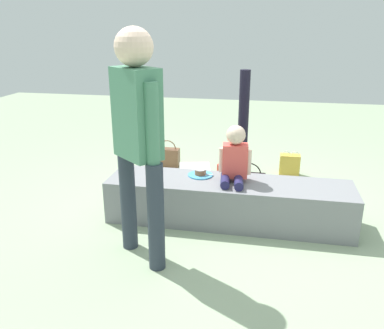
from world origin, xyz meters
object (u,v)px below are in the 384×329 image
adult_standing (138,128)px  cake_plate (200,173)px  handbag_brown_canvas (168,157)px  cake_box_white (195,173)px  water_bottle_near_gift (306,189)px  party_cup_red (221,168)px  gift_bag (290,165)px  handbag_black_leather (249,184)px  child_seated (235,157)px

adult_standing → cake_plate: 1.02m
handbag_brown_canvas → cake_box_white: bearing=-41.4°
handbag_brown_canvas → cake_plate: bearing=-63.1°
cake_plate → water_bottle_near_gift: bearing=28.9°
water_bottle_near_gift → handbag_brown_canvas: 1.72m
adult_standing → party_cup_red: adult_standing is taller
gift_bag → party_cup_red: size_ratio=3.13×
adult_standing → party_cup_red: bearing=79.8°
party_cup_red → gift_bag: bearing=3.8°
adult_standing → handbag_black_leather: adult_standing is taller
gift_bag → handbag_brown_canvas: size_ratio=0.89×
adult_standing → cake_plate: size_ratio=7.25×
cake_box_white → cake_plate: bearing=-76.1°
gift_bag → handbag_black_leather: 0.80m
adult_standing → water_bottle_near_gift: bearing=46.2°
cake_plate → water_bottle_near_gift: 1.15m
gift_bag → handbag_black_leather: size_ratio=0.82×
child_seated → handbag_black_leather: bearing=79.4°
handbag_brown_canvas → party_cup_red: bearing=-8.1°
child_seated → adult_standing: size_ratio=0.30×
water_bottle_near_gift → handbag_black_leather: 0.57m
cake_box_white → handbag_brown_canvas: handbag_brown_canvas is taller
child_seated → gift_bag: (0.53, 1.24, -0.46)m
cake_plate → gift_bag: (0.83, 1.17, -0.27)m
cake_box_white → handbag_black_leather: handbag_black_leather is taller
cake_box_white → handbag_brown_canvas: bearing=138.6°
cake_plate → handbag_brown_canvas: size_ratio=0.69×
child_seated → cake_plate: size_ratio=2.16×
water_bottle_near_gift → handbag_black_leather: bearing=-174.7°
child_seated → cake_plate: 0.37m
adult_standing → gift_bag: adult_standing is taller
water_bottle_near_gift → handbag_black_leather: handbag_black_leather is taller
water_bottle_near_gift → cake_box_white: (-1.18, 0.32, -0.03)m
child_seated → gift_bag: child_seated is taller
water_bottle_near_gift → adult_standing: bearing=-133.8°
party_cup_red → handbag_brown_canvas: bearing=171.9°
cake_box_white → handbag_brown_canvas: 0.54m
adult_standing → gift_bag: size_ratio=5.64×
cake_plate → handbag_black_leather: bearing=49.9°
gift_bag → water_bottle_near_gift: 0.64m
child_seated → adult_standing: 1.01m
water_bottle_near_gift → handbag_brown_canvas: bearing=157.1°
handbag_brown_canvas → child_seated: bearing=-54.5°
cake_box_white → water_bottle_near_gift: bearing=-15.0°
gift_bag → water_bottle_near_gift: bearing=-77.4°
water_bottle_near_gift → cake_plate: bearing=-151.1°
gift_bag → cake_plate: bearing=-125.5°
cake_plate → water_bottle_near_gift: cake_plate is taller
child_seated → water_bottle_near_gift: (0.67, 0.61, -0.49)m
handbag_brown_canvas → water_bottle_near_gift: bearing=-22.9°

